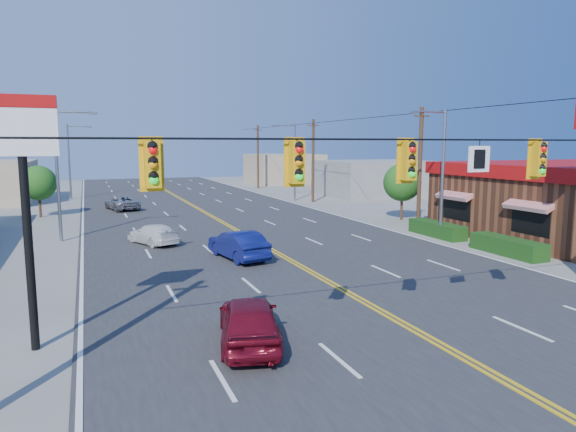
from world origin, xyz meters
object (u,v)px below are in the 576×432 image
object	(u,v)px
signal_span	(441,180)
pizza_hut_sign	(23,170)
car_magenta	(249,322)
car_white	(153,235)
kfc	(575,199)
car_blue	(238,246)
car_silver	(122,203)

from	to	relation	value
signal_span	pizza_hut_sign	size ratio (longest dim) A/B	3.55
car_magenta	car_white	world-z (taller)	car_magenta
kfc	car_white	xyz separation A→B (m)	(-25.79, 6.76, -1.80)
kfc	pizza_hut_sign	world-z (taller)	pizza_hut_sign
signal_span	car_blue	distance (m)	13.89
car_blue	car_white	world-z (taller)	car_blue
kfc	car_silver	bearing A→B (deg)	137.63
signal_span	car_magenta	bearing A→B (deg)	158.38
pizza_hut_sign	kfc	bearing A→B (deg)	14.52
car_magenta	signal_span	bearing A→B (deg)	172.10
kfc	car_blue	bearing A→B (deg)	177.23
car_blue	car_silver	size ratio (longest dim) A/B	0.96
signal_span	car_blue	bearing A→B (deg)	99.57
car_silver	pizza_hut_sign	bearing A→B (deg)	69.00
kfc	pizza_hut_sign	bearing A→B (deg)	-165.48
car_magenta	car_silver	distance (m)	34.13
kfc	car_magenta	bearing A→B (deg)	-158.25
car_white	car_blue	bearing A→B (deg)	99.26
car_white	car_silver	size ratio (longest dim) A/B	0.87
car_blue	car_white	distance (m)	6.71
pizza_hut_sign	car_blue	world-z (taller)	pizza_hut_sign
car_magenta	car_white	xyz separation A→B (m)	(-0.72, 16.76, -0.14)
signal_span	kfc	world-z (taller)	signal_span
kfc	car_silver	distance (m)	35.81
signal_span	car_blue	size ratio (longest dim) A/B	5.49
pizza_hut_sign	car_white	xyz separation A→B (m)	(5.11, 14.76, -4.60)
pizza_hut_sign	car_silver	xyz separation A→B (m)	(4.48, 32.10, -4.54)
car_white	kfc	bearing A→B (deg)	142.45
car_blue	signal_span	bearing A→B (deg)	89.79
car_blue	car_magenta	bearing A→B (deg)	65.82
car_blue	car_silver	xyz separation A→B (m)	(-4.20, 23.03, -0.09)
signal_span	car_blue	xyz separation A→B (m)	(-2.20, 13.07, -4.16)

